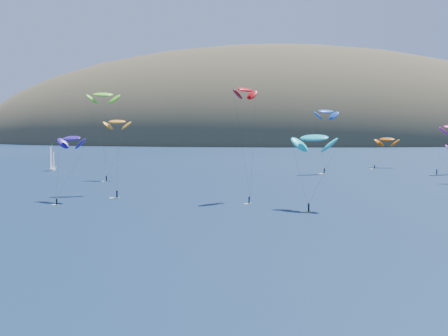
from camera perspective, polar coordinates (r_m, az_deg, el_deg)
island at (r=611.11m, az=6.31°, el=1.43°), size 730.00×300.00×210.00m
sailboat at (r=247.29m, az=-15.44°, el=-0.01°), size 8.48×7.30×10.38m
kitesurfer_1 at (r=202.97m, az=-9.75°, el=4.19°), size 8.72×9.45×20.95m
kitesurfer_3 at (r=164.17m, az=-10.99°, el=6.58°), size 10.87×13.82×27.72m
kitesurfer_4 at (r=227.46m, az=9.30°, el=5.11°), size 10.92×8.77×25.06m
kitesurfer_5 at (r=133.80m, az=8.25°, el=2.74°), size 10.89×11.09×17.84m
kitesurfer_9 at (r=147.29m, az=1.94°, el=7.14°), size 7.40×11.55×28.07m
kitesurfer_10 at (r=150.39m, az=-13.76°, el=2.64°), size 8.85×12.92×16.86m
kitesurfer_11 at (r=263.11m, az=14.68°, el=2.56°), size 12.63×14.91×14.16m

